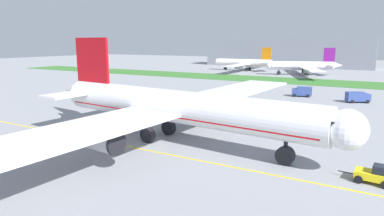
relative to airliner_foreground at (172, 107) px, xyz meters
name	(u,v)px	position (x,y,z in m)	size (l,w,h in m)	color
ground_plane	(150,143)	(-2.69, -2.55, -5.63)	(600.00, 600.00, 0.00)	gray
apron_taxi_line	(137,148)	(-2.69, -5.80, -5.63)	(280.00, 0.36, 0.01)	yellow
grass_median_strip	(292,81)	(-2.69, 96.09, -5.58)	(320.00, 24.00, 0.10)	#38722D
airliner_foreground	(172,107)	(0.00, 0.00, 0.00)	(55.61, 89.59, 16.59)	white
pushback_tug	(374,175)	(28.80, -2.45, -4.63)	(5.69, 2.80, 2.19)	yellow
ground_crew_wingwalker_port	(129,122)	(-12.01, 3.59, -4.58)	(0.58, 0.40, 1.73)	black
service_truck_baggage_loader	(358,97)	(24.01, 53.43, -4.08)	(6.30, 4.76, 2.84)	#33478C
service_truck_fuel_bowser	(237,97)	(-4.35, 38.73, -4.20)	(5.49, 3.54, 2.51)	black
service_truck_catering_van	(302,91)	(9.12, 56.27, -4.03)	(5.92, 3.43, 2.96)	#33478C
parked_airliner_far_left	(245,63)	(-37.54, 133.91, -1.22)	(37.15, 58.22, 13.02)	white
parked_airliner_far_centre	(303,66)	(-3.84, 123.81, -1.15)	(34.55, 54.88, 13.22)	white
terminal_building	(286,53)	(-26.53, 180.16, 3.37)	(106.48, 20.00, 18.00)	gray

